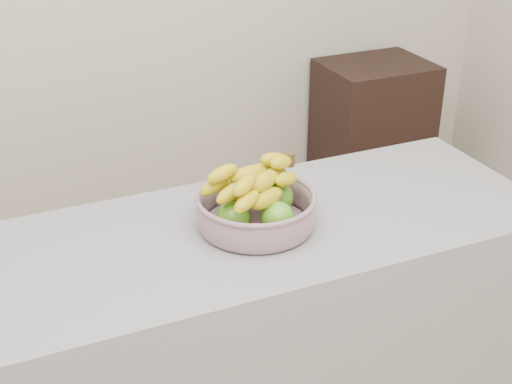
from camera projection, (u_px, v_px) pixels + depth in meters
counter at (190, 379)px, 2.00m from camera, size 2.00×0.60×0.90m
cabinet at (370, 151)px, 3.43m from camera, size 0.48×0.39×0.87m
fruit_bowl at (256, 207)px, 1.84m from camera, size 0.31×0.31×0.17m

